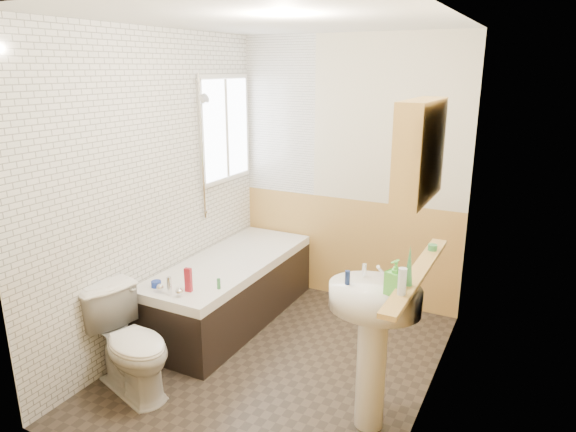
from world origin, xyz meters
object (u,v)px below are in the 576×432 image
at_px(bathtub, 231,288).
at_px(medicine_cabinet, 419,151).
at_px(sink, 373,328).
at_px(pine_shelf, 418,273).
at_px(toilet, 131,344).

height_order(bathtub, medicine_cabinet, medicine_cabinet).
distance_m(sink, medicine_cabinet, 1.10).
xyz_separation_m(bathtub, sink, (1.57, -0.81, 0.39)).
bearing_deg(pine_shelf, medicine_cabinet, -112.22).
xyz_separation_m(bathtub, medicine_cabinet, (1.74, -0.68, 1.46)).
bearing_deg(bathtub, toilet, -91.42).
relative_size(pine_shelf, medicine_cabinet, 2.11).
bearing_deg(medicine_cabinet, toilet, -163.12).
bearing_deg(medicine_cabinet, sink, -142.66).
relative_size(toilet, sink, 0.68).
xyz_separation_m(toilet, sink, (1.60, 0.41, 0.32)).
xyz_separation_m(bathtub, toilet, (-0.03, -1.21, 0.06)).
height_order(bathtub, pine_shelf, pine_shelf).
bearing_deg(bathtub, medicine_cabinet, -21.23).
bearing_deg(medicine_cabinet, pine_shelf, 67.78).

